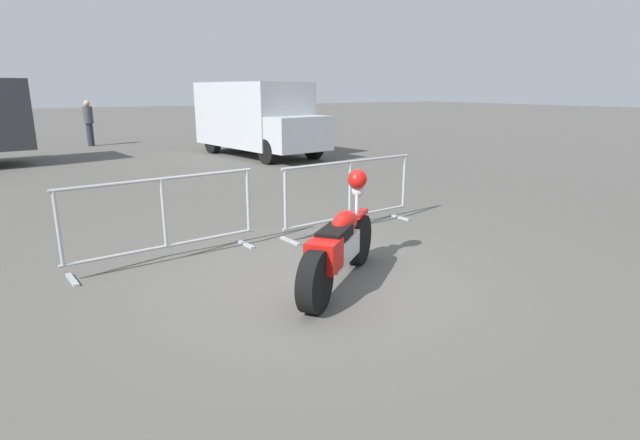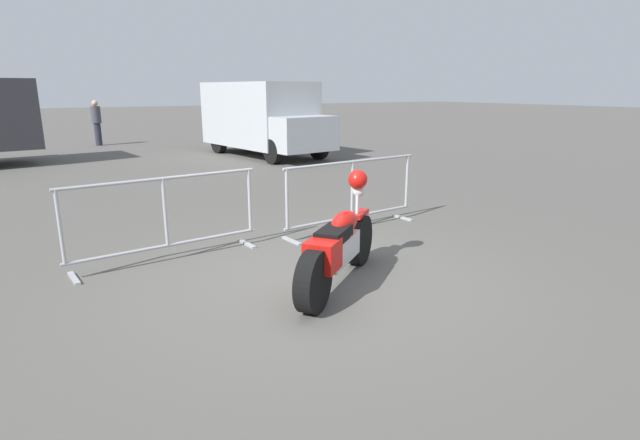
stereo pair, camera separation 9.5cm
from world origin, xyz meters
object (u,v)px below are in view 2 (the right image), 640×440
at_px(motorcycle, 339,245).
at_px(crowd_barrier_near, 166,218).
at_px(delivery_van, 262,117).
at_px(pedestrian, 97,121).
at_px(crowd_barrier_far, 352,194).

xyz_separation_m(motorcycle, crowd_barrier_near, (-1.40, 1.78, 0.10)).
height_order(motorcycle, delivery_van, delivery_van).
bearing_deg(pedestrian, delivery_van, 145.33).
xyz_separation_m(motorcycle, crowd_barrier_far, (1.40, 1.78, 0.10)).
distance_m(crowd_barrier_near, pedestrian, 14.78).
xyz_separation_m(crowd_barrier_near, crowd_barrier_far, (2.81, 0.00, 0.00)).
relative_size(crowd_barrier_far, pedestrian, 1.45).
bearing_deg(crowd_barrier_near, pedestrian, 85.22).
distance_m(crowd_barrier_far, pedestrian, 14.82).
relative_size(motorcycle, crowd_barrier_far, 0.72).
bearing_deg(crowd_barrier_near, delivery_van, 58.54).
bearing_deg(pedestrian, motorcycle, 110.76).
xyz_separation_m(delivery_van, pedestrian, (-4.16, 5.91, -0.32)).
height_order(motorcycle, crowd_barrier_near, motorcycle).
bearing_deg(crowd_barrier_near, crowd_barrier_far, 0.00).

